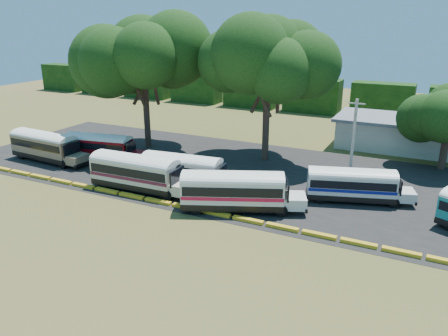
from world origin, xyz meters
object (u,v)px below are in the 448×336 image
at_px(bus_white_red, 235,189).
at_px(bus_beige, 46,144).
at_px(bus_red, 101,145).
at_px(bus_cream_west, 137,171).
at_px(tree_west, 143,53).

bearing_deg(bus_white_red, bus_beige, 150.30).
bearing_deg(bus_beige, bus_red, 32.00).
bearing_deg(bus_white_red, bus_red, 140.28).
bearing_deg(bus_white_red, bus_cream_west, 156.11).
height_order(bus_white_red, tree_west, tree_west).
distance_m(bus_beige, bus_red, 6.43).
bearing_deg(bus_red, bus_white_red, -26.89).
xyz_separation_m(bus_cream_west, tree_west, (-8.24, 13.30, 10.07)).
bearing_deg(bus_red, bus_beige, -161.41).
distance_m(bus_beige, tree_west, 16.18).
relative_size(bus_red, bus_cream_west, 0.91).
xyz_separation_m(bus_beige, bus_red, (5.64, 3.08, -0.18)).
relative_size(bus_red, bus_white_red, 0.91).
height_order(bus_beige, bus_white_red, bus_white_red).
bearing_deg(tree_west, bus_cream_west, -58.23).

